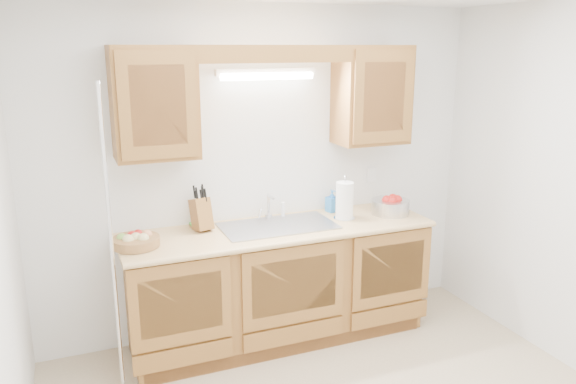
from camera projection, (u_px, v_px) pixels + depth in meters
name	position (u px, v px, depth m)	size (l,w,h in m)	color
room	(359.00, 229.00, 2.98)	(3.52, 3.50, 2.50)	tan
base_cabinets	(278.00, 284.00, 4.26)	(2.20, 0.60, 0.86)	brown
countertop	(279.00, 230.00, 4.13)	(2.30, 0.63, 0.04)	#E3BB77
upper_cabinet_left	(154.00, 103.00, 3.73)	(0.55, 0.33, 0.75)	brown
upper_cabinet_right	(372.00, 95.00, 4.33)	(0.55, 0.33, 0.75)	brown
valance	(278.00, 54.00, 3.82)	(2.20, 0.05, 0.12)	brown
fluorescent_fixture	(267.00, 74.00, 4.06)	(0.76, 0.08, 0.08)	white
sink	(278.00, 235.00, 4.17)	(0.84, 0.46, 0.36)	#9E9EA3
wire_shelf_pole	(112.00, 246.00, 3.44)	(0.03, 0.03, 2.00)	silver
outlet_plate	(371.00, 175.00, 4.69)	(0.08, 0.01, 0.12)	white
fruit_basket	(136.00, 240.00, 3.72)	(0.41, 0.41, 0.10)	olive
knife_block	(201.00, 214.00, 4.05)	(0.15, 0.21, 0.34)	brown
orange_canister	(199.00, 213.00, 4.10)	(0.09, 0.09, 0.22)	#DF520C
soap_bottle	(332.00, 201.00, 4.50)	(0.08, 0.08, 0.18)	blue
sponge	(199.00, 224.00, 4.16)	(0.13, 0.08, 0.03)	#CC333F
paper_towel	(345.00, 201.00, 4.29)	(0.17, 0.17, 0.34)	silver
apple_bowl	(391.00, 206.00, 4.44)	(0.34, 0.34, 0.15)	silver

